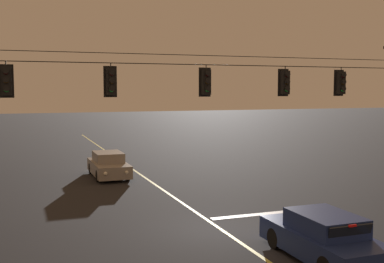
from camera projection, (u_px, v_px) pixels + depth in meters
ground_plane at (222, 230)px, 16.85m from camera, size 180.00×180.00×0.00m
lane_centre_stripe at (158, 187)px, 24.40m from camera, size 0.14×60.00×0.01m
stop_bar_paint at (251, 215)px, 18.87m from camera, size 3.40×0.36×0.01m
signal_span_assembly at (201, 119)px, 18.45m from camera, size 20.89×0.32×7.26m
traffic_light_leftmost at (6, 81)px, 15.94m from camera, size 0.48×0.41×1.22m
traffic_light_left_inner at (111, 81)px, 17.13m from camera, size 0.48×0.41×1.22m
traffic_light_centre at (206, 82)px, 18.38m from camera, size 0.48×0.41×1.22m
traffic_light_right_inner at (285, 82)px, 19.57m from camera, size 0.48×0.41×1.22m
traffic_light_rightmost at (341, 83)px, 20.51m from camera, size 0.48×0.41×1.22m
car_waiting_near_lane at (323, 238)px, 13.86m from camera, size 1.80×4.33×1.39m
car_oncoming_lead at (109, 165)px, 27.14m from camera, size 1.80×4.42×1.39m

